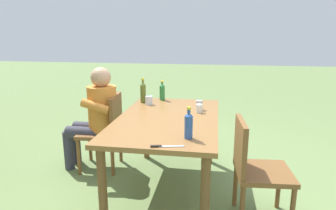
{
  "coord_description": "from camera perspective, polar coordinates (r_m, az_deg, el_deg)",
  "views": [
    {
      "loc": [
        -2.68,
        -0.44,
        1.55
      ],
      "look_at": [
        0.0,
        0.0,
        0.88
      ],
      "focal_mm": 31.72,
      "sensor_mm": 36.0,
      "label": 1
    }
  ],
  "objects": [
    {
      "name": "person_in_white_shirt",
      "position": [
        3.44,
        -13.65,
        -1.6
      ],
      "size": [
        0.47,
        0.61,
        1.18
      ],
      "color": "orange",
      "rests_on": "ground_plane"
    },
    {
      "name": "cup_white",
      "position": [
        3.0,
        5.99,
        -0.67
      ],
      "size": [
        0.07,
        0.07,
        0.08
      ],
      "primitive_type": "cylinder",
      "color": "white",
      "rests_on": "dining_table"
    },
    {
      "name": "backpack_by_near_side",
      "position": [
        4.36,
        3.99,
        -4.45
      ],
      "size": [
        0.28,
        0.23,
        0.38
      ],
      "color": "#2D4784",
      "rests_on": "ground_plane"
    },
    {
      "name": "bottle_olive",
      "position": [
        3.41,
        -4.81,
        2.5
      ],
      "size": [
        0.06,
        0.06,
        0.28
      ],
      "color": "#566623",
      "rests_on": "dining_table"
    },
    {
      "name": "table_knife",
      "position": [
        2.12,
        -0.65,
        -7.93
      ],
      "size": [
        0.07,
        0.24,
        0.01
      ],
      "color": "silver",
      "rests_on": "dining_table"
    },
    {
      "name": "ground_plane",
      "position": [
        3.13,
        0.0,
        -15.81
      ],
      "size": [
        24.0,
        24.0,
        0.0
      ],
      "primitive_type": "plane",
      "color": "#6B844C"
    },
    {
      "name": "bottle_blue",
      "position": [
        2.25,
        3.98,
        -3.84
      ],
      "size": [
        0.06,
        0.06,
        0.25
      ],
      "color": "#2D56A3",
      "rests_on": "dining_table"
    },
    {
      "name": "chair_near_left",
      "position": [
        2.57,
        16.2,
        -11.12
      ],
      "size": [
        0.47,
        0.47,
        0.87
      ],
      "color": "brown",
      "rests_on": "ground_plane"
    },
    {
      "name": "dining_table",
      "position": [
        2.86,
        0.0,
        -4.11
      ],
      "size": [
        1.62,
        0.95,
        0.76
      ],
      "color": "olive",
      "rests_on": "ground_plane"
    },
    {
      "name": "bottle_green",
      "position": [
        3.53,
        -1.13,
        2.59
      ],
      "size": [
        0.06,
        0.06,
        0.24
      ],
      "color": "#287A38",
      "rests_on": "dining_table"
    },
    {
      "name": "chair_far_right",
      "position": [
        3.45,
        -11.77,
        -4.33
      ],
      "size": [
        0.48,
        0.48,
        0.87
      ],
      "color": "brown",
      "rests_on": "ground_plane"
    },
    {
      "name": "cup_glass",
      "position": [
        3.32,
        -3.68,
        0.91
      ],
      "size": [
        0.08,
        0.08,
        0.1
      ],
      "primitive_type": "cylinder",
      "color": "silver",
      "rests_on": "dining_table"
    },
    {
      "name": "cup_steel",
      "position": [
        3.11,
        6.0,
        -0.03
      ],
      "size": [
        0.07,
        0.07,
        0.1
      ],
      "primitive_type": "cylinder",
      "color": "#B2B7BC",
      "rests_on": "dining_table"
    }
  ]
}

